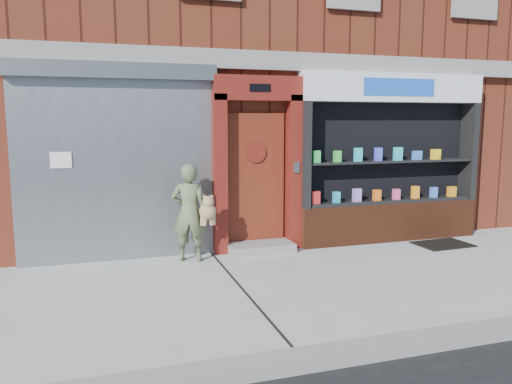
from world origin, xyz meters
name	(u,v)px	position (x,y,z in m)	size (l,w,h in m)	color
ground	(349,278)	(0.00, 0.00, 0.00)	(80.00, 80.00, 0.00)	#9E9E99
curb	(452,337)	(0.00, -2.15, 0.06)	(60.00, 0.30, 0.12)	gray
building	(235,44)	(0.00, 5.99, 4.00)	(12.00, 8.16, 8.00)	#5B2114
shutter_bay	(116,151)	(-3.00, 1.93, 1.72)	(3.10, 0.30, 3.04)	gray
red_door_bay	(257,164)	(-0.75, 1.86, 1.46)	(1.52, 0.58, 2.90)	#601610
pharmacy_bay	(390,166)	(1.75, 1.81, 1.37)	(3.50, 0.41, 3.00)	#562614
woman	(191,212)	(-1.94, 1.53, 0.77)	(0.72, 0.54, 1.53)	#5A6744
doormat	(443,244)	(2.48, 1.17, 0.01)	(0.94, 0.66, 0.02)	black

